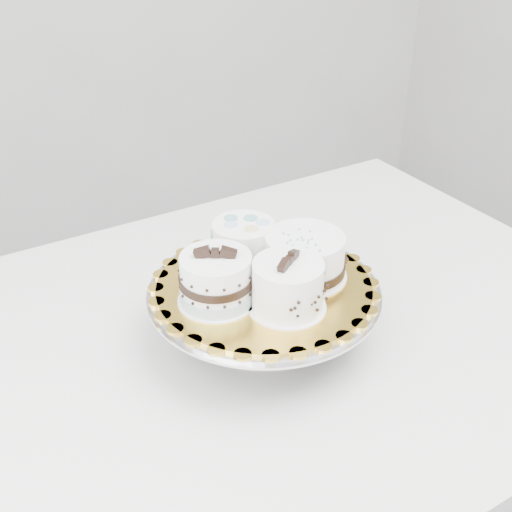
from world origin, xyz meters
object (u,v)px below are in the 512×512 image
cake_swirl (288,287)px  table (238,365)px  cake_stand (264,303)px  cake_ribbon (305,258)px  cake_banded (216,281)px  cake_dots (244,243)px  cake_board (264,286)px

cake_swirl → table: bearing=74.5°
cake_stand → cake_ribbon: bearing=-6.5°
cake_banded → cake_dots: size_ratio=1.15×
cake_stand → cake_banded: bearing=-176.4°
table → cake_dots: bearing=47.7°
table → cake_dots: 0.21m
table → cake_banded: bearing=-148.4°
cake_board → cake_ribbon: (0.07, -0.01, 0.03)m
cake_board → cake_dots: bearing=89.3°
cake_swirl → cake_ribbon: (0.07, 0.06, -0.00)m
cake_board → cake_banded: bearing=-176.4°
cake_stand → cake_dots: size_ratio=2.93×
cake_stand → cake_dots: 0.10m
cake_stand → table: bearing=138.9°
cake_board → cake_banded: 0.09m
cake_dots → cake_ribbon: 0.10m
cake_banded → cake_dots: bearing=71.7°
cake_swirl → cake_dots: cake_swirl is taller
cake_board → cake_dots: cake_dots is taller
cake_swirl → cake_banded: bearing=108.1°
table → cake_board: size_ratio=4.16×
table → cake_stand: bearing=-43.8°
cake_stand → cake_board: (-0.00, 0.00, 0.03)m
cake_board → cake_ribbon: bearing=-6.5°
cake_swirl → cake_ribbon: size_ratio=1.00×
table → cake_board: cake_board is taller
cake_ribbon → cake_banded: bearing=-179.7°
cake_dots → cake_ribbon: bearing=-65.7°
table → cake_stand: 0.14m
table → cake_ribbon: bearing=-22.5°
table → cake_stand: (0.03, -0.03, 0.13)m
cake_stand → cake_board: cake_board is taller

